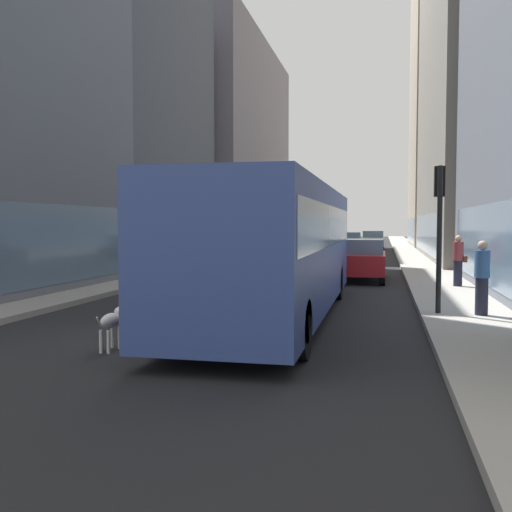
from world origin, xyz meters
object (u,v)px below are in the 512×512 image
(pedestrian_with_handbag, at_px, (458,260))
(pedestrian_in_coat, at_px, (482,277))
(car_white_van, at_px, (373,240))
(car_grey_wagon, at_px, (322,241))
(dalmatian_dog, at_px, (112,321))
(car_black_suv, at_px, (250,252))
(transit_bus, at_px, (277,242))
(car_silver_sedan, at_px, (349,243))
(traffic_light_near, at_px, (439,214))
(car_red_coupe, at_px, (361,259))
(car_blue_hatchback, at_px, (274,247))

(pedestrian_with_handbag, height_order, pedestrian_in_coat, same)
(car_white_van, xyz_separation_m, pedestrian_with_handbag, (3.29, -30.74, 0.19))
(car_grey_wagon, bearing_deg, dalmatian_dog, -89.69)
(car_black_suv, bearing_deg, car_white_van, 76.36)
(car_grey_wagon, relative_size, pedestrian_in_coat, 2.51)
(transit_bus, height_order, car_black_suv, transit_bus)
(car_black_suv, height_order, pedestrian_in_coat, pedestrian_in_coat)
(car_silver_sedan, bearing_deg, car_white_van, 79.15)
(pedestrian_in_coat, xyz_separation_m, traffic_light_near, (-0.93, 0.20, 1.43))
(pedestrian_with_handbag, bearing_deg, traffic_light_near, -100.94)
(car_red_coupe, height_order, dalmatian_dog, car_red_coupe)
(car_red_coupe, height_order, car_black_suv, same)
(pedestrian_with_handbag, bearing_deg, car_grey_wagon, 105.21)
(pedestrian_with_handbag, relative_size, traffic_light_near, 0.50)
(car_red_coupe, bearing_deg, transit_bus, -99.36)
(car_black_suv, distance_m, pedestrian_in_coat, 16.43)
(car_blue_hatchback, xyz_separation_m, car_grey_wagon, (1.60, 12.61, -0.00))
(car_grey_wagon, xyz_separation_m, pedestrian_with_handbag, (7.29, -26.79, 0.19))
(transit_bus, relative_size, pedestrian_with_handbag, 6.82)
(car_blue_hatchback, xyz_separation_m, car_white_van, (5.60, 16.55, 0.00))
(car_black_suv, height_order, dalmatian_dog, car_black_suv)
(car_blue_hatchback, distance_m, car_red_coupe, 12.52)
(car_blue_hatchback, xyz_separation_m, car_red_coupe, (5.60, -11.20, 0.00))
(car_silver_sedan, distance_m, traffic_light_near, 28.80)
(transit_bus, xyz_separation_m, car_black_suv, (-4.00, 14.38, -0.96))
(pedestrian_in_coat, bearing_deg, car_blue_hatchback, 112.82)
(car_white_van, height_order, traffic_light_near, traffic_light_near)
(dalmatian_dog, relative_size, pedestrian_in_coat, 0.57)
(dalmatian_dog, height_order, traffic_light_near, traffic_light_near)
(car_blue_hatchback, bearing_deg, car_white_van, 71.31)
(car_red_coupe, height_order, car_white_van, same)
(car_silver_sedan, bearing_deg, car_grey_wagon, 118.61)
(transit_bus, height_order, car_silver_sedan, transit_bus)
(car_silver_sedan, bearing_deg, transit_bus, -90.00)
(transit_bus, xyz_separation_m, traffic_light_near, (3.70, 0.60, 0.66))
(car_blue_hatchback, distance_m, traffic_light_near, 21.78)
(car_silver_sedan, relative_size, car_black_suv, 1.06)
(car_blue_hatchback, relative_size, dalmatian_dog, 4.32)
(car_grey_wagon, distance_m, car_white_van, 5.62)
(car_silver_sedan, relative_size, pedestrian_with_handbag, 2.61)
(dalmatian_dog, height_order, pedestrian_with_handbag, pedestrian_with_handbag)
(car_red_coupe, height_order, pedestrian_with_handbag, pedestrian_with_handbag)
(transit_bus, xyz_separation_m, car_blue_hatchback, (-4.00, 20.91, -0.96))
(car_black_suv, bearing_deg, pedestrian_in_coat, -58.32)
(car_grey_wagon, distance_m, pedestrian_with_handbag, 27.76)
(car_white_van, height_order, pedestrian_in_coat, pedestrian_in_coat)
(transit_bus, xyz_separation_m, dalmatian_dog, (-2.20, -4.14, -1.26))
(car_black_suv, xyz_separation_m, car_grey_wagon, (1.60, 19.13, 0.00))
(car_blue_hatchback, relative_size, pedestrian_in_coat, 2.46)
(car_white_van, xyz_separation_m, pedestrian_in_coat, (3.03, -37.06, 0.19))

